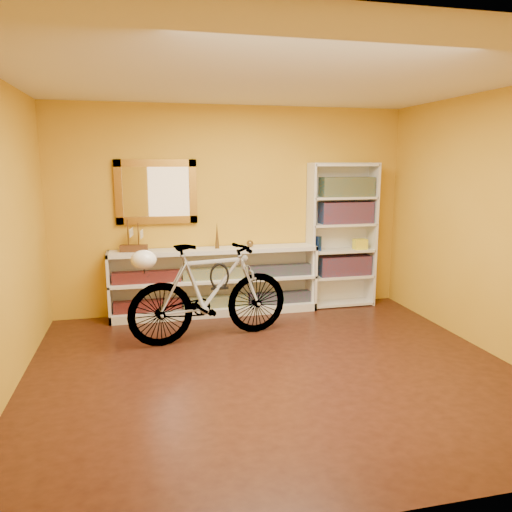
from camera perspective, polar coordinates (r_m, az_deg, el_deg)
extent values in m
cube|color=black|center=(4.71, 1.99, -13.07)|extent=(4.50, 4.00, 0.01)
cube|color=silver|center=(4.37, 2.22, 20.06)|extent=(4.50, 4.00, 0.01)
cube|color=gold|center=(6.30, -2.71, 5.31)|extent=(4.50, 0.01, 2.60)
cube|color=gold|center=(5.40, 25.91, 3.31)|extent=(0.01, 4.00, 2.60)
cube|color=brown|center=(6.14, -11.49, 7.30)|extent=(0.98, 0.06, 0.78)
cube|color=silver|center=(6.68, 5.03, -3.56)|extent=(0.09, 0.02, 0.09)
cube|color=black|center=(6.26, -4.69, -5.29)|extent=(2.50, 0.13, 0.14)
cube|color=navy|center=(6.17, -4.74, -2.03)|extent=(2.50, 0.13, 0.14)
imported|color=black|center=(6.08, -8.76, 0.72)|extent=(0.00, 0.00, 0.00)
cone|color=brown|center=(6.11, -4.55, 2.39)|extent=(0.06, 0.06, 0.32)
sphere|color=brown|center=(6.20, -0.71, 1.44)|extent=(0.09, 0.09, 0.09)
cube|color=maroon|center=(6.68, 10.19, -1.08)|extent=(0.70, 0.22, 0.26)
cube|color=maroon|center=(6.58, 10.40, 4.98)|extent=(0.70, 0.22, 0.28)
cube|color=#194B57|center=(6.55, 10.50, 7.90)|extent=(0.70, 0.22, 0.25)
cylinder|color=#16349B|center=(6.47, 7.25, 1.45)|extent=(0.09, 0.09, 0.19)
cube|color=maroon|center=(6.48, 8.34, 7.60)|extent=(0.17, 0.17, 0.17)
cube|color=yellow|center=(6.68, 11.99, 1.35)|extent=(0.18, 0.12, 0.13)
imported|color=silver|center=(5.32, -5.32, -4.13)|extent=(0.80, 1.87, 1.07)
ellipsoid|color=white|center=(5.06, -12.90, -0.41)|extent=(0.26, 0.25, 0.19)
torus|color=black|center=(5.31, -4.26, -2.35)|extent=(0.21, 0.02, 0.21)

